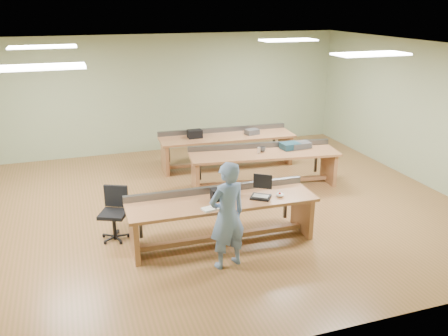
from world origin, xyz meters
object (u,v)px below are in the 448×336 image
(task_chair, at_px, (115,220))
(drinks_can, at_px, (259,150))
(workbench_mid, at_px, (263,161))
(camera_bag, at_px, (220,194))
(workbench_back, at_px, (227,143))
(laptop_base, at_px, (261,197))
(parts_bin_grey, at_px, (300,145))
(person, at_px, (227,216))
(parts_bin_teal, at_px, (290,146))
(workbench_front, at_px, (222,210))
(mug, at_px, (262,149))

(task_chair, distance_m, drinks_can, 3.50)
(workbench_mid, relative_size, camera_bag, 11.81)
(camera_bag, bearing_deg, workbench_back, 70.15)
(laptop_base, height_order, parts_bin_grey, parts_bin_grey)
(parts_bin_grey, distance_m, drinks_can, 0.99)
(workbench_back, bearing_deg, task_chair, -132.64)
(person, bearing_deg, laptop_base, -156.71)
(person, distance_m, parts_bin_teal, 3.79)
(workbench_mid, xyz_separation_m, person, (-1.80, -2.86, 0.26))
(workbench_mid, height_order, drinks_can, drinks_can)
(person, height_order, drinks_can, person)
(workbench_front, relative_size, drinks_can, 24.61)
(parts_bin_teal, height_order, parts_bin_grey, parts_bin_teal)
(task_chair, xyz_separation_m, parts_bin_grey, (4.15, 1.49, 0.49))
(camera_bag, xyz_separation_m, mug, (1.65, 2.16, -0.04))
(mug, relative_size, drinks_can, 1.10)
(mug, bearing_deg, person, -121.47)
(parts_bin_teal, bearing_deg, drinks_can, -174.83)
(camera_bag, bearing_deg, workbench_front, -10.90)
(laptop_base, distance_m, drinks_can, 2.40)
(workbench_mid, bearing_deg, camera_bag, -120.82)
(workbench_back, relative_size, camera_bag, 11.84)
(workbench_back, relative_size, laptop_base, 10.46)
(workbench_back, xyz_separation_m, person, (-1.48, -4.36, 0.26))
(workbench_back, relative_size, mug, 23.52)
(workbench_back, bearing_deg, workbench_mid, -75.34)
(workbench_front, height_order, drinks_can, drinks_can)
(workbench_back, xyz_separation_m, parts_bin_grey, (1.18, -1.45, 0.25))
(person, bearing_deg, parts_bin_teal, -144.39)
(workbench_front, xyz_separation_m, camera_bag, (-0.03, 0.01, 0.28))
(task_chair, bearing_deg, mug, 49.30)
(workbench_front, relative_size, laptop_base, 9.96)
(task_chair, height_order, drinks_can, task_chair)
(laptop_base, distance_m, parts_bin_grey, 2.97)
(laptop_base, xyz_separation_m, drinks_can, (0.89, 2.23, 0.05))
(workbench_mid, bearing_deg, drinks_can, -160.05)
(workbench_back, bearing_deg, parts_bin_grey, -48.16)
(parts_bin_teal, distance_m, drinks_can, 0.76)
(workbench_back, distance_m, drinks_can, 1.56)
(workbench_mid, xyz_separation_m, parts_bin_teal, (0.63, 0.04, 0.25))
(camera_bag, xyz_separation_m, task_chair, (-1.62, 0.67, -0.52))
(person, distance_m, laptop_base, 0.99)
(camera_bag, height_order, parts_bin_grey, camera_bag)
(task_chair, bearing_deg, drinks_can, 48.90)
(workbench_front, height_order, workbench_back, same)
(workbench_mid, height_order, parts_bin_teal, parts_bin_teal)
(laptop_base, distance_m, mug, 2.51)
(person, bearing_deg, parts_bin_grey, -146.91)
(workbench_mid, relative_size, task_chair, 3.64)
(workbench_mid, relative_size, parts_bin_teal, 8.41)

